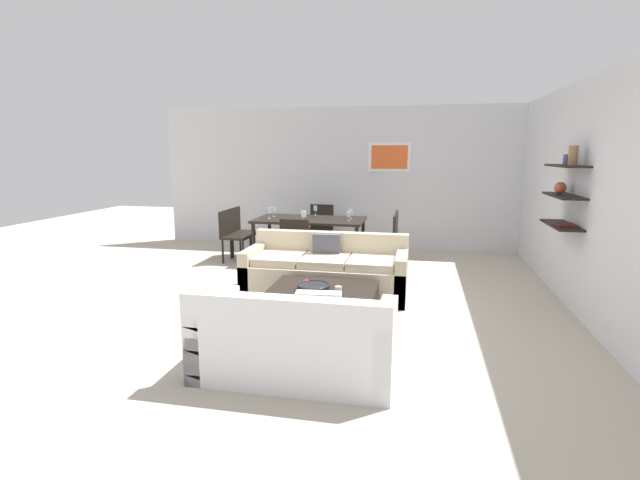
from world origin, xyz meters
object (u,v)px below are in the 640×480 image
Objects in this scene: sofa_beige at (326,272)px; wine_glass_head at (315,209)px; decorative_bowl at (314,287)px; wine_glass_right_near at (349,215)px; wine_glass_left_far at (273,210)px; loveseat_white at (296,341)px; dining_chair_right_far at (389,234)px; dining_chair_foot at (296,243)px; wine_glass_foot at (304,214)px; dining_chair_head at (321,225)px; dining_chair_left_far at (241,228)px; coffee_table at (321,307)px; apple_on_coffee_table at (306,282)px; dining_chair_left_near at (232,232)px; dining_chair_right_near at (387,238)px; dining_table at (310,223)px; candle_jar at (338,290)px; wine_glass_right_far at (351,212)px.

wine_glass_head is at bearing 106.02° from sofa_beige.
decorative_bowl is 2.77m from wine_glass_right_near.
wine_glass_head is at bearing 24.68° from wine_glass_left_far.
wine_glass_head is (-0.82, 4.49, 0.57)m from loveseat_white.
dining_chair_right_far is (0.50, 4.28, 0.21)m from loveseat_white.
dining_chair_foot is 0.60m from wine_glass_foot.
wine_glass_foot is (-0.00, -1.33, 0.37)m from dining_chair_head.
wine_glass_foot reaches higher than dining_chair_right_far.
loveseat_white is at bearing -63.40° from dining_chair_left_far.
wine_glass_right_near is at bearing -9.78° from dining_chair_left_far.
loveseat_white is 3.27m from dining_chair_foot.
wine_glass_right_near is (-0.11, 2.72, 0.66)m from coffee_table.
wine_glass_foot is 1.09× the size of wine_glass_head.
wine_glass_foot reaches higher than coffee_table.
dining_chair_foot is at bearing -90.00° from wine_glass_head.
sofa_beige is at bearing 94.13° from decorative_bowl.
coffee_table is 15.48× the size of apple_on_coffee_table.
dining_chair_head is at bearing 103.30° from sofa_beige.
dining_chair_left_near is 2.64m from dining_chair_right_near.
dining_table is 1.35m from dining_chair_right_far.
decorative_bowl is 0.31m from candle_jar.
sofa_beige and loveseat_white have the same top height.
wine_glass_left_far reaches higher than decorative_bowl.
sofa_beige is 1.95m from wine_glass_right_far.
wine_glass_right_near is (-0.14, 3.93, 0.56)m from loveseat_white.
wine_glass_right_near reaches higher than loveseat_white.
apple_on_coffee_table is at bearing -56.90° from dining_chair_left_far.
dining_chair_left_near is 0.81m from wine_glass_left_far.
dining_chair_left_far is 5.32× the size of wine_glass_left_far.
wine_glass_left_far is at bearing 170.22° from dining_chair_right_near.
apple_on_coffee_table is 3.13m from dining_chair_left_near.
candle_jar is (0.37, -1.22, 0.13)m from sofa_beige.
coffee_table is 1.33× the size of dining_chair_left_near.
dining_chair_right_far is (0.32, 3.18, 0.08)m from candle_jar.
wine_glass_head is (-0.99, 3.39, 0.44)m from candle_jar.
dining_chair_right_near is 1.48m from dining_chair_foot.
loveseat_white is 1.22m from coffee_table.
wine_glass_head is at bearing 106.34° from candle_jar.
wine_glass_foot is at bearing 102.80° from loveseat_white.
dining_chair_right_far is at bearing 84.17° from candle_jar.
apple_on_coffee_table is at bearing -91.97° from wine_glass_right_near.
wine_glass_left_far reaches higher than dining_table.
dining_chair_left_near is at bearing 119.20° from loveseat_white.
sofa_beige is at bearing 106.92° from candle_jar.
loveseat_white is at bearing -80.18° from apple_on_coffee_table.
wine_glass_right_near is (2.00, -0.34, 0.35)m from dining_chair_left_far.
dining_chair_left_near is at bearing -139.61° from dining_chair_head.
dining_chair_right_far is at bearing 28.22° from wine_glass_right_near.
sofa_beige is 1.68m from dining_chair_right_near.
wine_glass_right_near is (-0.64, 0.10, 0.35)m from dining_chair_right_near.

